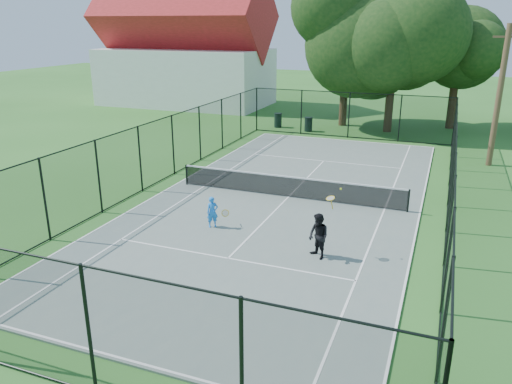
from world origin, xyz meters
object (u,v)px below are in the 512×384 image
(trash_bin_right, at_px, (308,124))
(utility_pole, at_px, (499,96))
(player_black, at_px, (318,236))
(player_blue, at_px, (213,212))
(tennis_net, at_px, (289,186))
(trash_bin_left, at_px, (278,120))

(trash_bin_right, xyz_separation_m, utility_pole, (11.42, -5.05, 3.18))
(utility_pole, height_order, player_black, utility_pole)
(player_blue, distance_m, player_black, 4.42)
(trash_bin_right, bearing_deg, tennis_net, -77.91)
(trash_bin_left, xyz_separation_m, player_blue, (3.86, -18.83, 0.12))
(player_blue, bearing_deg, utility_pole, 52.77)
(trash_bin_left, xyz_separation_m, utility_pole, (13.88, -5.63, 3.16))
(tennis_net, xyz_separation_m, player_black, (2.67, -5.29, 0.23))
(trash_bin_left, bearing_deg, utility_pole, -22.09)
(trash_bin_left, height_order, utility_pole, utility_pole)
(tennis_net, height_order, player_black, player_black)
(tennis_net, height_order, player_blue, player_blue)
(trash_bin_left, distance_m, player_black, 21.52)
(trash_bin_left, xyz_separation_m, player_black, (8.13, -19.92, 0.29))
(tennis_net, bearing_deg, utility_pole, 46.93)
(trash_bin_left, bearing_deg, player_blue, -78.43)
(tennis_net, xyz_separation_m, utility_pole, (8.41, 9.00, 3.11))
(utility_pole, bearing_deg, player_blue, -127.23)
(utility_pole, xyz_separation_m, player_blue, (-10.02, -13.19, -3.05))
(utility_pole, distance_m, player_blue, 16.85)
(utility_pole, distance_m, player_black, 15.66)
(trash_bin_left, height_order, player_black, player_black)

